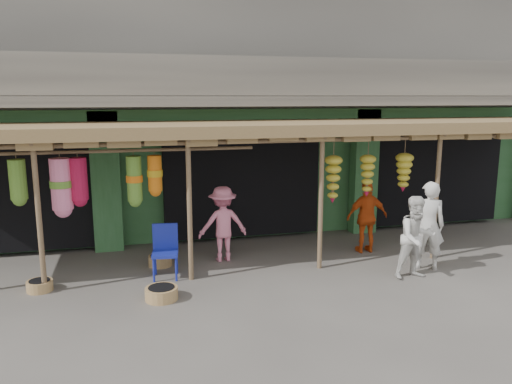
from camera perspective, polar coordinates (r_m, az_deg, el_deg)
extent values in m
plane|color=#514C47|center=(9.80, 1.29, -8.77)|extent=(80.00, 80.00, 0.00)
cube|color=gray|center=(14.21, -4.32, 17.74)|extent=(16.00, 6.00, 4.00)
cube|color=#2D6033|center=(14.37, -4.22, 3.68)|extent=(16.00, 5.70, 3.00)
cube|color=gray|center=(10.83, -1.02, 10.38)|extent=(16.00, 0.90, 0.22)
cube|color=gray|center=(10.45, -0.51, 13.10)|extent=(16.00, 0.10, 0.80)
cube|color=#2D6033|center=(11.23, -1.49, 8.60)|extent=(16.00, 0.35, 0.35)
cube|color=black|center=(12.30, -25.87, 0.68)|extent=(3.60, 2.00, 2.50)
cube|color=black|center=(12.30, -2.44, 1.77)|extent=(3.60, 2.00, 2.50)
cube|color=black|center=(14.19, 17.75, 2.48)|extent=(3.60, 2.00, 2.50)
cube|color=#2D6033|center=(11.10, -16.74, 1.10)|extent=(0.60, 0.35, 3.00)
cube|color=#2D6033|center=(12.37, 12.23, 2.29)|extent=(0.60, 0.35, 3.00)
cylinder|color=brown|center=(9.04, -23.55, -2.80)|extent=(0.09, 0.09, 2.60)
cylinder|color=brown|center=(8.97, -7.60, -2.07)|extent=(0.09, 0.09, 2.60)
cylinder|color=brown|center=(9.57, 7.42, -1.24)|extent=(0.09, 0.09, 2.60)
cylinder|color=brown|center=(10.74, 19.91, -0.48)|extent=(0.09, 0.09, 2.60)
cylinder|color=brown|center=(9.01, 0.16, 5.81)|extent=(12.90, 0.08, 0.08)
cylinder|color=brown|center=(9.15, -17.47, 4.45)|extent=(5.50, 0.06, 0.06)
cube|color=brown|center=(10.12, -0.03, 7.39)|extent=(14.00, 2.70, 0.22)
cylinder|color=#17239A|center=(9.25, -11.60, -8.77)|extent=(0.04, 0.04, 0.44)
cylinder|color=#17239A|center=(9.23, -9.11, -8.73)|extent=(0.04, 0.04, 0.44)
cylinder|color=#17239A|center=(9.62, -11.43, -7.98)|extent=(0.04, 0.04, 0.44)
cylinder|color=#17239A|center=(9.60, -9.04, -7.94)|extent=(0.04, 0.04, 0.44)
cube|color=#17239A|center=(9.35, -10.34, -6.94)|extent=(0.52, 0.52, 0.06)
cube|color=#17239A|center=(9.48, -10.33, -5.01)|extent=(0.47, 0.10, 0.50)
cylinder|color=brown|center=(9.49, -23.47, -9.80)|extent=(0.55, 0.55, 0.18)
cylinder|color=olive|center=(8.52, -10.74, -11.33)|extent=(0.62, 0.62, 0.21)
cylinder|color=#986B46|center=(10.12, -10.89, -7.69)|extent=(0.59, 0.59, 0.21)
imported|color=silver|center=(10.14, 19.06, -3.63)|extent=(0.74, 0.62, 1.72)
imported|color=silver|center=(9.57, 17.86, -4.98)|extent=(0.77, 0.62, 1.54)
imported|color=#CA4713|center=(10.88, 12.57, -2.79)|extent=(0.92, 0.41, 1.54)
imported|color=pink|center=(10.10, -3.82, -3.64)|extent=(1.01, 0.61, 1.53)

